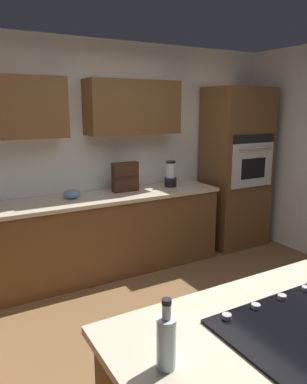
{
  "coord_description": "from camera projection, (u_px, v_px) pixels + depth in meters",
  "views": [
    {
      "loc": [
        1.55,
        2.02,
        1.86
      ],
      "look_at": [
        -0.36,
        -1.34,
        0.97
      ],
      "focal_mm": 34.7,
      "sensor_mm": 36.0,
      "label": 1
    }
  ],
  "objects": [
    {
      "name": "oil_bottle",
      "position": [
        166.0,
        341.0,
        1.37
      ],
      "size": [
        0.07,
        0.07,
        0.28
      ],
      "color": "silver",
      "rests_on": "island_top"
    },
    {
      "name": "spice_rack",
      "position": [
        125.0,
        177.0,
        4.28
      ],
      "size": [
        0.31,
        0.11,
        0.34
      ],
      "color": "#381E14",
      "rests_on": "countertop_back"
    },
    {
      "name": "countertop_back",
      "position": [
        100.0,
        198.0,
        4.08
      ],
      "size": [
        2.84,
        0.64,
        0.04
      ],
      "primitive_type": "cube",
      "color": "beige",
      "rests_on": "lower_cabinets_back"
    },
    {
      "name": "ground_plane",
      "position": [
        198.0,
        353.0,
        2.87
      ],
      "size": [
        14.0,
        14.0,
        0.0
      ],
      "primitive_type": "plane",
      "color": "brown"
    },
    {
      "name": "mixing_bowl",
      "position": [
        72.0,
        194.0,
        3.96
      ],
      "size": [
        0.18,
        0.18,
        0.1
      ],
      "primitive_type": "ellipsoid",
      "color": "#668CB2",
      "rests_on": "countertop_back"
    },
    {
      "name": "blender",
      "position": [
        171.0,
        176.0,
        4.55
      ],
      "size": [
        0.15,
        0.15,
        0.32
      ],
      "color": "black",
      "rests_on": "countertop_back"
    },
    {
      "name": "wall_oven",
      "position": [
        236.0,
        168.0,
        4.98
      ],
      "size": [
        0.8,
        0.66,
        2.11
      ],
      "color": "brown",
      "rests_on": "ground"
    },
    {
      "name": "cooktop",
      "position": [
        307.0,
        327.0,
        1.64
      ],
      "size": [
        0.76,
        0.56,
        0.03
      ],
      "color": "black",
      "rests_on": "island_top"
    },
    {
      "name": "wall_back",
      "position": [
        91.0,
        146.0,
        4.26
      ],
      "size": [
        6.0,
        0.44,
        2.6
      ],
      "color": "silver",
      "rests_on": "ground"
    },
    {
      "name": "lower_cabinets_back",
      "position": [
        101.0,
        237.0,
        4.18
      ],
      "size": [
        2.8,
        0.6,
        0.86
      ],
      "primitive_type": "cube",
      "color": "brown",
      "rests_on": "ground"
    }
  ]
}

